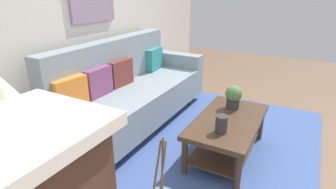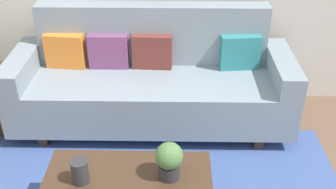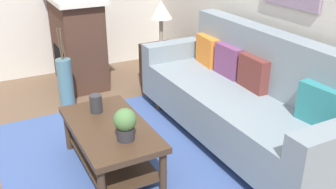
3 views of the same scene
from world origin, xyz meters
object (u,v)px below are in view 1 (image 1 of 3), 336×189
object	(u,v)px
throw_pillow_orange	(70,93)
throw_pillow_plum	(98,82)
throw_pillow_maroon	(120,73)
side_table	(21,176)
coffee_table	(227,129)
potted_plant_tabletop	(233,96)
tabletop_vase	(221,124)
couch	(130,93)
throw_pillow_teal	(154,59)

from	to	relation	value
throw_pillow_orange	throw_pillow_plum	distance (m)	0.40
throw_pillow_maroon	side_table	size ratio (longest dim) A/B	0.64
throw_pillow_plum	coffee_table	xyz separation A→B (m)	(0.31, -1.42, -0.37)
throw_pillow_maroon	potted_plant_tabletop	bearing A→B (deg)	-82.73
coffee_table	side_table	bearing A→B (deg)	140.10
throw_pillow_maroon	throw_pillow_orange	bearing A→B (deg)	180.00
coffee_table	tabletop_vase	xyz separation A→B (m)	(-0.30, -0.02, 0.20)
potted_plant_tabletop	side_table	xyz separation A→B (m)	(-1.73, 1.18, -0.29)
potted_plant_tabletop	throw_pillow_plum	bearing A→B (deg)	112.59
couch	side_table	xyz separation A→B (m)	(-1.55, -0.08, -0.15)
throw_pillow_maroon	potted_plant_tabletop	size ratio (longest dim) A/B	1.37
throw_pillow_plum	potted_plant_tabletop	bearing A→B (deg)	-67.41
couch	throw_pillow_plum	world-z (taller)	couch
tabletop_vase	side_table	bearing A→B (deg)	133.21
throw_pillow_orange	throw_pillow_plum	world-z (taller)	same
throw_pillow_plum	throw_pillow_maroon	size ratio (longest dim) A/B	1.00
throw_pillow_orange	tabletop_vase	bearing A→B (deg)	-74.18
throw_pillow_plum	potted_plant_tabletop	distance (m)	1.50
throw_pillow_orange	tabletop_vase	world-z (taller)	throw_pillow_orange
throw_pillow_orange	coffee_table	xyz separation A→B (m)	(0.70, -1.42, -0.37)
coffee_table	potted_plant_tabletop	size ratio (longest dim) A/B	4.20
throw_pillow_orange	tabletop_vase	distance (m)	1.50
throw_pillow_plum	potted_plant_tabletop	xyz separation A→B (m)	(0.58, -1.38, -0.11)
throw_pillow_orange	throw_pillow_maroon	world-z (taller)	same
throw_pillow_plum	tabletop_vase	distance (m)	1.45
couch	coffee_table	distance (m)	1.31
throw_pillow_maroon	throw_pillow_teal	xyz separation A→B (m)	(0.80, 0.00, 0.00)
couch	tabletop_vase	world-z (taller)	couch
side_table	potted_plant_tabletop	bearing A→B (deg)	-34.35
couch	potted_plant_tabletop	bearing A→B (deg)	-82.02
throw_pillow_orange	potted_plant_tabletop	bearing A→B (deg)	-54.84
throw_pillow_teal	tabletop_vase	world-z (taller)	throw_pillow_teal
throw_pillow_maroon	coffee_table	size ratio (longest dim) A/B	0.33
throw_pillow_plum	coffee_table	bearing A→B (deg)	-77.88
throw_pillow_orange	throw_pillow_teal	size ratio (longest dim) A/B	1.00
throw_pillow_maroon	side_table	xyz separation A→B (m)	(-1.55, -0.20, -0.40)
throw_pillow_teal	potted_plant_tabletop	bearing A→B (deg)	-114.19
throw_pillow_plum	throw_pillow_teal	distance (m)	1.20
throw_pillow_orange	side_table	size ratio (longest dim) A/B	0.64
couch	potted_plant_tabletop	world-z (taller)	couch
couch	throw_pillow_teal	bearing A→B (deg)	8.83
throw_pillow_orange	throw_pillow_teal	bearing A→B (deg)	0.00
couch	potted_plant_tabletop	xyz separation A→B (m)	(0.18, -1.26, 0.14)
potted_plant_tabletop	throw_pillow_teal	bearing A→B (deg)	65.81
throw_pillow_maroon	throw_pillow_teal	size ratio (longest dim) A/B	1.00
couch	coffee_table	world-z (taller)	couch
couch	throw_pillow_orange	size ratio (longest dim) A/B	6.94
throw_pillow_teal	throw_pillow_plum	bearing A→B (deg)	180.00
throw_pillow_maroon	tabletop_vase	size ratio (longest dim) A/B	2.20
couch	throw_pillow_maroon	world-z (taller)	couch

